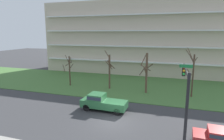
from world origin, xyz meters
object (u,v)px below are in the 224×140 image
(tree_center, at_px, (146,72))
(sedan_red_center_left, at_px, (223,138))
(tree_right, at_px, (192,73))
(tree_left, at_px, (109,70))
(tree_far_left, at_px, (69,70))
(traffic_signal_mast, at_px, (185,98))
(pickup_green_near_left, at_px, (102,102))

(tree_center, distance_m, sedan_red_center_left, 15.15)
(sedan_red_center_left, bearing_deg, tree_center, 124.67)
(tree_right, bearing_deg, sedan_red_center_left, -83.73)
(tree_left, bearing_deg, sedan_red_center_left, -43.68)
(tree_left, distance_m, tree_right, 12.37)
(tree_far_left, xyz_separation_m, tree_center, (13.16, -0.28, 0.45))
(traffic_signal_mast, bearing_deg, tree_center, 106.81)
(pickup_green_near_left, bearing_deg, sedan_red_center_left, 160.55)
(tree_far_left, height_order, tree_center, tree_center)
(tree_left, relative_size, sedan_red_center_left, 1.41)
(tree_center, bearing_deg, pickup_green_near_left, -115.83)
(pickup_green_near_left, bearing_deg, tree_far_left, -41.42)
(pickup_green_near_left, relative_size, traffic_signal_mast, 0.80)
(traffic_signal_mast, bearing_deg, pickup_green_near_left, 140.36)
(tree_center, bearing_deg, sedan_red_center_left, -58.45)
(tree_center, height_order, sedan_red_center_left, tree_center)
(sedan_red_center_left, distance_m, traffic_signal_mast, 5.63)
(tree_far_left, height_order, sedan_red_center_left, tree_far_left)
(tree_left, height_order, pickup_green_near_left, tree_left)
(tree_center, distance_m, pickup_green_near_left, 9.43)
(tree_far_left, height_order, tree_right, tree_right)
(tree_far_left, relative_size, pickup_green_near_left, 0.99)
(tree_center, height_order, tree_right, tree_right)
(sedan_red_center_left, bearing_deg, pickup_green_near_left, 162.23)
(pickup_green_near_left, bearing_deg, traffic_signal_mast, 141.81)
(tree_left, xyz_separation_m, tree_right, (12.35, -0.39, 0.44))
(tree_left, bearing_deg, tree_far_left, -179.07)
(tree_far_left, relative_size, sedan_red_center_left, 1.20)
(tree_center, relative_size, tree_right, 0.87)
(sedan_red_center_left, xyz_separation_m, traffic_signal_mast, (-3.17, -2.65, 3.82))
(tree_far_left, xyz_separation_m, pickup_green_near_left, (9.17, -8.51, -1.85))
(tree_left, bearing_deg, pickup_green_near_left, -77.28)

